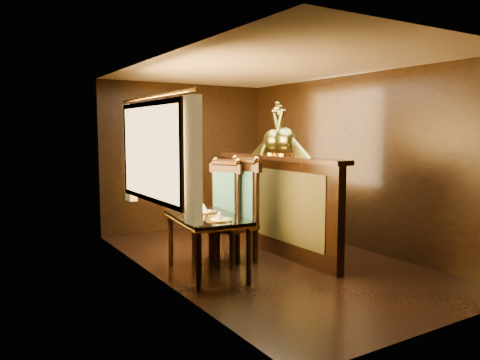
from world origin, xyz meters
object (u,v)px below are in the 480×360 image
Objects in this scene: dining_table at (207,222)px; chair_left at (241,207)px; peacock_left at (285,129)px; peacock_right at (273,131)px; chair_right at (222,207)px.

chair_left reaches higher than dining_table.
peacock_left is 0.28m from peacock_right.
chair_left reaches higher than chair_right.
chair_right is (0.48, 0.48, 0.07)m from dining_table.
peacock_left is at bearing -38.47° from chair_right.
dining_table is at bearing -167.38° from chair_left.
peacock_right reaches higher than chair_right.
chair_left is at bearing -164.80° from peacock_right.
chair_right is (-0.17, 0.18, -0.02)m from chair_left.
peacock_right is (0.00, 0.28, -0.02)m from peacock_left.
peacock_right is at bearing 27.14° from dining_table.
chair_right is 1.33m from peacock_left.
chair_left is 1.19m from peacock_left.
chair_right reaches higher than dining_table.
chair_left is 1.18m from peacock_right.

